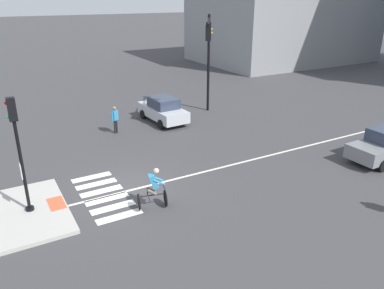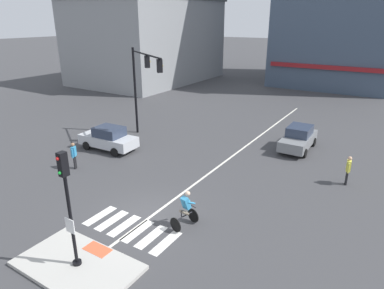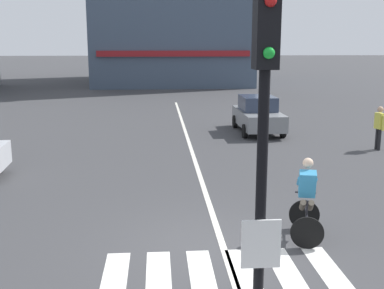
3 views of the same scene
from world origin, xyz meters
TOP-DOWN VIEW (x-y plane):
  - ground_plane at (0.00, 0.00)m, footprint 300.00×300.00m
  - traffic_island at (0.00, -3.89)m, footprint 4.57×2.66m
  - tactile_pad_front at (0.00, -2.91)m, footprint 1.10×0.60m
  - signal_pole at (0.00, -3.89)m, footprint 0.44×0.38m
  - crosswalk_stripe_a at (-1.90, -0.99)m, footprint 0.44×1.80m
  - crosswalk_stripe_b at (-1.14, -0.99)m, footprint 0.44×1.80m
  - crosswalk_stripe_c at (-0.38, -0.99)m, footprint 0.44×1.80m
  - crosswalk_stripe_d at (0.38, -0.99)m, footprint 0.44×1.80m
  - crosswalk_stripe_e at (1.14, -0.99)m, footprint 0.44×1.80m
  - crosswalk_stripe_f at (1.90, -0.99)m, footprint 0.44×1.80m
  - lane_centre_line at (0.15, 10.00)m, footprint 0.14×28.00m
  - traffic_light_mast at (-6.95, 8.39)m, footprint 5.13×3.30m
  - building_corner_right at (-23.29, 29.30)m, footprint 14.44×20.70m
  - car_silver_cross_left at (-7.72, 5.44)m, footprint 4.19×2.02m
  - cyclist at (1.94, 0.44)m, footprint 0.90×1.22m
  - pedestrian_at_curb_left at (-7.12, 1.99)m, footprint 0.37×0.49m

SIDE VIEW (x-z plane):
  - ground_plane at x=0.00m, z-range 0.00..0.00m
  - crosswalk_stripe_a at x=-1.90m, z-range 0.00..0.01m
  - crosswalk_stripe_b at x=-1.14m, z-range 0.00..0.01m
  - crosswalk_stripe_c at x=-0.38m, z-range 0.00..0.01m
  - crosswalk_stripe_d at x=0.38m, z-range 0.00..0.01m
  - crosswalk_stripe_e at x=1.14m, z-range 0.00..0.01m
  - crosswalk_stripe_f at x=1.90m, z-range 0.00..0.01m
  - lane_centre_line at x=0.15m, z-range 0.00..0.01m
  - traffic_island at x=0.00m, z-range 0.00..0.15m
  - tactile_pad_front at x=0.00m, z-range 0.15..0.16m
  - car_silver_cross_left at x=-7.72m, z-range -0.01..1.63m
  - cyclist at x=1.94m, z-range 0.03..1.71m
  - pedestrian_at_curb_left at x=-7.12m, z-range 0.15..1.82m
  - signal_pole at x=0.00m, z-range 0.61..5.03m
  - traffic_light_mast at x=-6.95m, z-range 1.34..7.96m
  - building_corner_right at x=-23.29m, z-range 0.02..11.73m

